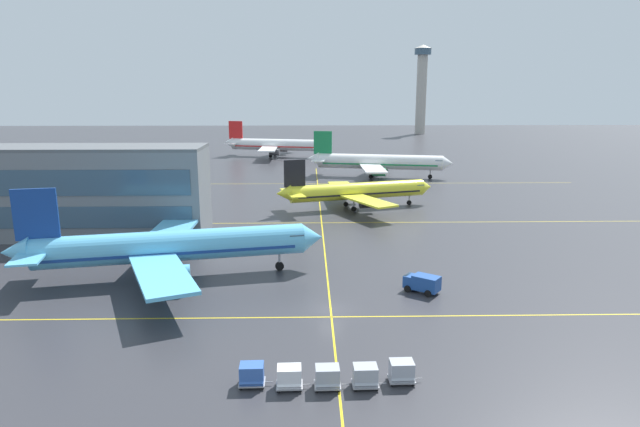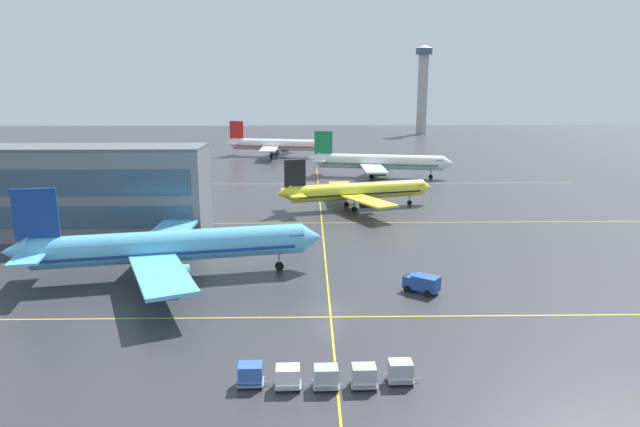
{
  "view_description": "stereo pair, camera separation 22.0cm",
  "coord_description": "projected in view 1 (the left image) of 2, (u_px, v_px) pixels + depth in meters",
  "views": [
    {
      "loc": [
        -2.37,
        -55.17,
        23.32
      ],
      "look_at": [
        -0.59,
        25.61,
        4.78
      ],
      "focal_mm": 30.68,
      "sensor_mm": 36.0,
      "label": 1
    },
    {
      "loc": [
        -2.15,
        -55.18,
        23.32
      ],
      "look_at": [
        -0.59,
        25.61,
        4.78
      ],
      "focal_mm": 30.68,
      "sensor_mm": 36.0,
      "label": 2
    }
  ],
  "objects": [
    {
      "name": "baggage_cart_row_fifth",
      "position": [
        402.0,
        371.0,
        44.14
      ],
      "size": [
        2.77,
        1.73,
        1.86
      ],
      "color": "#99999E",
      "rests_on": "ground"
    },
    {
      "name": "baggage_cart_row_second",
      "position": [
        289.0,
        377.0,
        43.24
      ],
      "size": [
        2.77,
        1.73,
        1.86
      ],
      "color": "#99999E",
      "rests_on": "ground"
    },
    {
      "name": "airliner_far_left_stand",
      "position": [
        277.0,
        145.0,
        189.71
      ],
      "size": [
        38.77,
        32.95,
        12.15
      ],
      "color": "white",
      "rests_on": "ground"
    },
    {
      "name": "airliner_front_gate",
      "position": [
        169.0,
        247.0,
        67.89
      ],
      "size": [
        38.55,
        32.75,
        12.04
      ],
      "color": "#5BB7E5",
      "rests_on": "ground"
    },
    {
      "name": "ground_plane",
      "position": [
        331.0,
        309.0,
        59.03
      ],
      "size": [
        600.0,
        600.0,
        0.0
      ],
      "primitive_type": "plane",
      "color": "#333338"
    },
    {
      "name": "control_tower",
      "position": [
        422.0,
        84.0,
        280.71
      ],
      "size": [
        8.82,
        8.82,
        44.92
      ],
      "color": "#ADA89E",
      "rests_on": "ground"
    },
    {
      "name": "baggage_cart_row_fourth",
      "position": [
        365.0,
        376.0,
        43.41
      ],
      "size": [
        2.77,
        1.73,
        1.86
      ],
      "color": "#99999E",
      "rests_on": "ground"
    },
    {
      "name": "service_truck_red_van",
      "position": [
        422.0,
        283.0,
        63.79
      ],
      "size": [
        4.39,
        3.93,
        2.1
      ],
      "color": "#1E4793",
      "rests_on": "ground"
    },
    {
      "name": "baggage_cart_row_leftmost",
      "position": [
        252.0,
        375.0,
        43.64
      ],
      "size": [
        2.77,
        1.73,
        1.86
      ],
      "color": "#99999E",
      "rests_on": "ground"
    },
    {
      "name": "taxiway_markings",
      "position": [
        322.0,
        223.0,
        97.06
      ],
      "size": [
        128.72,
        135.39,
        0.01
      ],
      "color": "yellow",
      "rests_on": "ground"
    },
    {
      "name": "airliner_third_row",
      "position": [
        378.0,
        162.0,
        145.73
      ],
      "size": [
        38.81,
        32.98,
        12.12
      ],
      "color": "white",
      "rests_on": "ground"
    },
    {
      "name": "airliner_second_row",
      "position": [
        356.0,
        191.0,
        107.88
      ],
      "size": [
        32.23,
        27.48,
        10.18
      ],
      "color": "yellow",
      "rests_on": "ground"
    },
    {
      "name": "terminal_building",
      "position": [
        16.0,
        192.0,
        86.91
      ],
      "size": [
        59.97,
        10.37,
        14.49
      ],
      "color": "slate",
      "rests_on": "ground"
    },
    {
      "name": "baggage_cart_row_middle",
      "position": [
        327.0,
        377.0,
        43.25
      ],
      "size": [
        2.77,
        1.73,
        1.86
      ],
      "color": "#99999E",
      "rests_on": "ground"
    }
  ]
}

